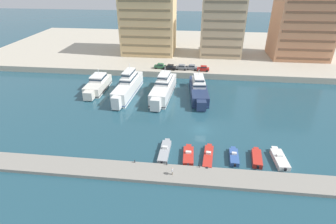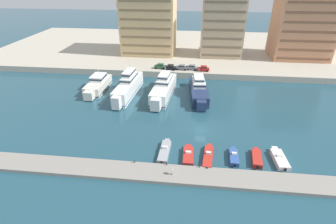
{
  "view_description": "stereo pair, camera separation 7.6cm",
  "coord_description": "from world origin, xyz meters",
  "px_view_note": "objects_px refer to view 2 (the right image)",
  "views": [
    {
      "loc": [
        -1.97,
        -52.36,
        33.07
      ],
      "look_at": [
        -8.14,
        3.38,
        2.5
      ],
      "focal_mm": 28.0,
      "sensor_mm": 36.0,
      "label": 1
    },
    {
      "loc": [
        -1.9,
        -52.35,
        33.07
      ],
      "look_at": [
        -8.14,
        3.38,
        2.5
      ],
      "focal_mm": 28.0,
      "sensor_mm": 36.0,
      "label": 2
    }
  ],
  "objects_px": {
    "yacht_navy_center_left": "(199,89)",
    "car_red_center": "(203,68)",
    "motorboat_blue_center_left": "(234,157)",
    "car_grey_center_left": "(192,67)",
    "motorboat_red_mid_left": "(208,156)",
    "motorboat_grey_far_left": "(165,151)",
    "yacht_ivory_far_left": "(98,85)",
    "car_black_left": "(170,67)",
    "yacht_white_mid_left": "(163,88)",
    "car_grey_mid_left": "(182,67)",
    "car_green_far_left": "(160,66)",
    "motorboat_white_center_right": "(279,159)",
    "pedestrian_near_edge": "(172,170)",
    "motorboat_red_left": "(188,155)",
    "yacht_white_left": "(128,86)"
  },
  "relations": [
    {
      "from": "yacht_navy_center_left",
      "to": "car_red_center",
      "type": "distance_m",
      "value": 16.14
    },
    {
      "from": "motorboat_blue_center_left",
      "to": "car_grey_center_left",
      "type": "relative_size",
      "value": 1.4
    },
    {
      "from": "motorboat_red_mid_left",
      "to": "yacht_navy_center_left",
      "type": "bearing_deg",
      "value": 94.31
    },
    {
      "from": "motorboat_grey_far_left",
      "to": "car_red_center",
      "type": "distance_m",
      "value": 45.59
    },
    {
      "from": "yacht_ivory_far_left",
      "to": "car_black_left",
      "type": "bearing_deg",
      "value": 36.12
    },
    {
      "from": "motorboat_blue_center_left",
      "to": "car_red_center",
      "type": "xyz_separation_m",
      "value": [
        -5.84,
        45.1,
        2.55
      ]
    },
    {
      "from": "yacht_white_mid_left",
      "to": "car_grey_mid_left",
      "type": "xyz_separation_m",
      "value": [
        4.2,
        17.7,
        0.66
      ]
    },
    {
      "from": "motorboat_blue_center_left",
      "to": "car_grey_mid_left",
      "type": "height_order",
      "value": "car_grey_mid_left"
    },
    {
      "from": "yacht_ivory_far_left",
      "to": "car_grey_mid_left",
      "type": "distance_m",
      "value": 29.57
    },
    {
      "from": "car_black_left",
      "to": "car_green_far_left",
      "type": "bearing_deg",
      "value": 166.7
    },
    {
      "from": "yacht_navy_center_left",
      "to": "motorboat_blue_center_left",
      "type": "bearing_deg",
      "value": -75.94
    },
    {
      "from": "yacht_ivory_far_left",
      "to": "motorboat_white_center_right",
      "type": "relative_size",
      "value": 2.26
    },
    {
      "from": "yacht_ivory_far_left",
      "to": "car_grey_mid_left",
      "type": "relative_size",
      "value": 3.8
    },
    {
      "from": "yacht_navy_center_left",
      "to": "pedestrian_near_edge",
      "type": "distance_m",
      "value": 35.92
    },
    {
      "from": "car_grey_mid_left",
      "to": "car_red_center",
      "type": "relative_size",
      "value": 1.03
    },
    {
      "from": "motorboat_grey_far_left",
      "to": "motorboat_red_left",
      "type": "height_order",
      "value": "motorboat_grey_far_left"
    },
    {
      "from": "car_green_far_left",
      "to": "car_grey_center_left",
      "type": "relative_size",
      "value": 1.0
    },
    {
      "from": "car_black_left",
      "to": "car_red_center",
      "type": "xyz_separation_m",
      "value": [
        11.51,
        -0.07,
        0.0
      ]
    },
    {
      "from": "yacht_ivory_far_left",
      "to": "motorboat_blue_center_left",
      "type": "xyz_separation_m",
      "value": [
        38.39,
        -29.83,
        -1.28
      ]
    },
    {
      "from": "car_green_far_left",
      "to": "yacht_navy_center_left",
      "type": "bearing_deg",
      "value": -51.04
    },
    {
      "from": "yacht_white_mid_left",
      "to": "car_red_center",
      "type": "height_order",
      "value": "yacht_white_mid_left"
    },
    {
      "from": "yacht_white_mid_left",
      "to": "car_grey_mid_left",
      "type": "relative_size",
      "value": 5.04
    },
    {
      "from": "car_red_center",
      "to": "car_grey_mid_left",
      "type": "bearing_deg",
      "value": 176.12
    },
    {
      "from": "motorboat_red_left",
      "to": "car_red_center",
      "type": "relative_size",
      "value": 1.61
    },
    {
      "from": "car_black_left",
      "to": "yacht_navy_center_left",
      "type": "bearing_deg",
      "value": -57.99
    },
    {
      "from": "yacht_ivory_far_left",
      "to": "pedestrian_near_edge",
      "type": "height_order",
      "value": "yacht_ivory_far_left"
    },
    {
      "from": "motorboat_grey_far_left",
      "to": "motorboat_white_center_right",
      "type": "relative_size",
      "value": 1.14
    },
    {
      "from": "yacht_navy_center_left",
      "to": "motorboat_red_left",
      "type": "relative_size",
      "value": 3.06
    },
    {
      "from": "motorboat_grey_far_left",
      "to": "pedestrian_near_edge",
      "type": "height_order",
      "value": "pedestrian_near_edge"
    },
    {
      "from": "motorboat_grey_far_left",
      "to": "car_grey_mid_left",
      "type": "bearing_deg",
      "value": 89.44
    },
    {
      "from": "yacht_ivory_far_left",
      "to": "car_grey_center_left",
      "type": "distance_m",
      "value": 32.73
    },
    {
      "from": "yacht_white_mid_left",
      "to": "motorboat_white_center_right",
      "type": "relative_size",
      "value": 2.99
    },
    {
      "from": "yacht_white_left",
      "to": "car_black_left",
      "type": "height_order",
      "value": "yacht_white_left"
    },
    {
      "from": "motorboat_red_left",
      "to": "pedestrian_near_edge",
      "type": "height_order",
      "value": "pedestrian_near_edge"
    },
    {
      "from": "motorboat_grey_far_left",
      "to": "yacht_white_mid_left",
      "type": "bearing_deg",
      "value": 97.75
    },
    {
      "from": "car_grey_center_left",
      "to": "car_green_far_left",
      "type": "bearing_deg",
      "value": 179.48
    },
    {
      "from": "motorboat_red_left",
      "to": "car_grey_center_left",
      "type": "xyz_separation_m",
      "value": [
        -0.93,
        46.48,
        2.58
      ]
    },
    {
      "from": "yacht_white_left",
      "to": "car_grey_center_left",
      "type": "height_order",
      "value": "yacht_white_left"
    },
    {
      "from": "yacht_white_left",
      "to": "motorboat_grey_far_left",
      "type": "relative_size",
      "value": 2.65
    },
    {
      "from": "motorboat_blue_center_left",
      "to": "yacht_white_left",
      "type": "bearing_deg",
      "value": 135.52
    },
    {
      "from": "yacht_ivory_far_left",
      "to": "motorboat_grey_far_left",
      "type": "xyz_separation_m",
      "value": [
        24.53,
        -29.53,
        -1.3
      ]
    },
    {
      "from": "yacht_navy_center_left",
      "to": "yacht_white_mid_left",
      "type": "bearing_deg",
      "value": -173.7
    },
    {
      "from": "yacht_white_left",
      "to": "pedestrian_near_edge",
      "type": "distance_m",
      "value": 38.08
    },
    {
      "from": "yacht_ivory_far_left",
      "to": "yacht_navy_center_left",
      "type": "relative_size",
      "value": 0.79
    },
    {
      "from": "motorboat_grey_far_left",
      "to": "car_red_center",
      "type": "relative_size",
      "value": 1.97
    },
    {
      "from": "yacht_navy_center_left",
      "to": "car_grey_center_left",
      "type": "relative_size",
      "value": 4.83
    },
    {
      "from": "car_black_left",
      "to": "car_grey_center_left",
      "type": "bearing_deg",
      "value": 5.86
    },
    {
      "from": "motorboat_grey_far_left",
      "to": "car_grey_mid_left",
      "type": "relative_size",
      "value": 1.92
    },
    {
      "from": "pedestrian_near_edge",
      "to": "motorboat_white_center_right",
      "type": "bearing_deg",
      "value": 18.55
    },
    {
      "from": "yacht_white_left",
      "to": "motorboat_red_mid_left",
      "type": "height_order",
      "value": "yacht_white_left"
    }
  ]
}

